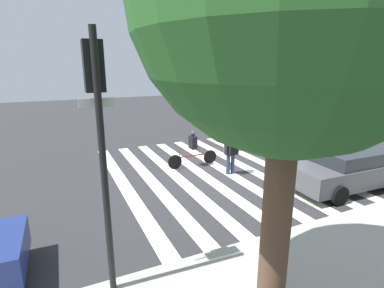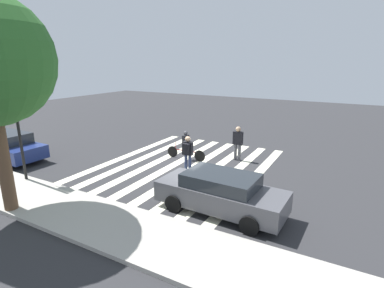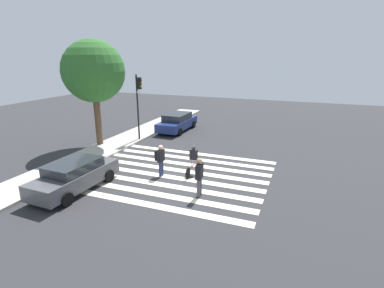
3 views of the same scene
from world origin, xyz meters
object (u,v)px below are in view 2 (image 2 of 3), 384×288
(pedestrian_child_with_backpack, at_px, (187,151))
(pedestrian_adult_blue_shirt, at_px, (238,141))
(car_parked_silver_sedan, at_px, (221,193))
(car_parked_far_curb, at_px, (6,146))
(traffic_light, at_px, (18,104))
(cyclist_near_curb, at_px, (186,144))

(pedestrian_child_with_backpack, bearing_deg, pedestrian_adult_blue_shirt, 64.22)
(pedestrian_child_with_backpack, xyz_separation_m, car_parked_silver_sedan, (-3.06, 3.02, -0.27))
(pedestrian_adult_blue_shirt, distance_m, car_parked_far_curb, 12.49)
(traffic_light, xyz_separation_m, car_parked_silver_sedan, (-8.65, -1.51, -2.69))
(car_parked_silver_sedan, bearing_deg, pedestrian_child_with_backpack, -42.29)
(car_parked_silver_sedan, bearing_deg, pedestrian_adult_blue_shirt, -72.80)
(cyclist_near_curb, distance_m, car_parked_silver_sedan, 6.08)
(cyclist_near_curb, distance_m, car_parked_far_curb, 9.70)
(pedestrian_adult_blue_shirt, xyz_separation_m, car_parked_silver_sedan, (-1.54, 5.78, -0.30))
(pedestrian_adult_blue_shirt, bearing_deg, car_parked_far_curb, 27.21)
(pedestrian_adult_blue_shirt, height_order, car_parked_silver_sedan, pedestrian_adult_blue_shirt)
(pedestrian_adult_blue_shirt, distance_m, cyclist_near_curb, 2.80)
(pedestrian_child_with_backpack, height_order, car_parked_far_curb, pedestrian_child_with_backpack)
(pedestrian_child_with_backpack, height_order, pedestrian_adult_blue_shirt, pedestrian_adult_blue_shirt)
(cyclist_near_curb, bearing_deg, pedestrian_adult_blue_shirt, -154.15)
(pedestrian_child_with_backpack, relative_size, cyclist_near_curb, 0.75)
(pedestrian_child_with_backpack, bearing_deg, car_parked_far_curb, -158.20)
(traffic_light, xyz_separation_m, car_parked_far_curb, (3.86, -1.32, -2.68))
(pedestrian_child_with_backpack, height_order, car_parked_silver_sedan, pedestrian_child_with_backpack)
(traffic_light, distance_m, pedestrian_adult_blue_shirt, 10.46)
(cyclist_near_curb, relative_size, car_parked_silver_sedan, 0.50)
(cyclist_near_curb, xyz_separation_m, car_parked_silver_sedan, (-4.04, 4.54, -0.11))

